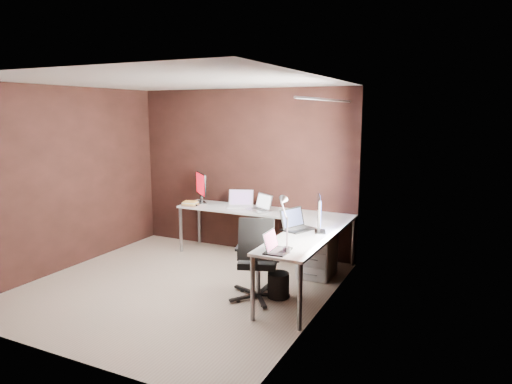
{
  "coord_description": "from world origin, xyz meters",
  "views": [
    {
      "loc": [
        3.22,
        -4.43,
        2.16
      ],
      "look_at": [
        0.62,
        0.95,
        1.1
      ],
      "focal_mm": 32.0,
      "sensor_mm": 36.0,
      "label": 1
    }
  ],
  "objects_px": {
    "laptop_black_big": "(296,225)",
    "desk_lamp": "(284,216)",
    "drawer_pedestal": "(317,254)",
    "book_stack": "(190,204)",
    "monitor_right": "(319,212)",
    "wastebasket": "(278,285)",
    "laptop_black_small": "(275,247)",
    "office_chair": "(258,275)",
    "laptop_white": "(240,203)",
    "laptop_silver": "(261,207)",
    "monitor_left": "(201,186)"
  },
  "relations": [
    {
      "from": "laptop_black_big",
      "to": "desk_lamp",
      "type": "xyz_separation_m",
      "value": [
        0.19,
        -0.86,
        0.31
      ]
    },
    {
      "from": "drawer_pedestal",
      "to": "book_stack",
      "type": "bearing_deg",
      "value": 175.9
    },
    {
      "from": "monitor_right",
      "to": "wastebasket",
      "type": "distance_m",
      "value": 0.99
    },
    {
      "from": "drawer_pedestal",
      "to": "laptop_black_small",
      "type": "height_order",
      "value": "laptop_black_small"
    },
    {
      "from": "monitor_right",
      "to": "office_chair",
      "type": "height_order",
      "value": "monitor_right"
    },
    {
      "from": "drawer_pedestal",
      "to": "book_stack",
      "type": "xyz_separation_m",
      "value": [
        -2.09,
        0.15,
        0.46
      ]
    },
    {
      "from": "drawer_pedestal",
      "to": "laptop_white",
      "type": "distance_m",
      "value": 1.52
    },
    {
      "from": "laptop_silver",
      "to": "book_stack",
      "type": "bearing_deg",
      "value": -140.57
    },
    {
      "from": "laptop_white",
      "to": "laptop_silver",
      "type": "xyz_separation_m",
      "value": [
        0.39,
        -0.11,
        -0.0
      ]
    },
    {
      "from": "monitor_right",
      "to": "laptop_black_small",
      "type": "xyz_separation_m",
      "value": [
        -0.16,
        -0.93,
        -0.2
      ]
    },
    {
      "from": "laptop_black_big",
      "to": "office_chair",
      "type": "bearing_deg",
      "value": 178.87
    },
    {
      "from": "wastebasket",
      "to": "office_chair",
      "type": "bearing_deg",
      "value": -142.6
    },
    {
      "from": "book_stack",
      "to": "desk_lamp",
      "type": "xyz_separation_m",
      "value": [
        2.15,
        -1.48,
        0.33
      ]
    },
    {
      "from": "drawer_pedestal",
      "to": "laptop_silver",
      "type": "xyz_separation_m",
      "value": [
        -0.98,
        0.33,
        0.48
      ]
    },
    {
      "from": "laptop_white",
      "to": "book_stack",
      "type": "distance_m",
      "value": 0.78
    },
    {
      "from": "monitor_right",
      "to": "laptop_white",
      "type": "xyz_separation_m",
      "value": [
        -1.54,
        0.91,
        -0.19
      ]
    },
    {
      "from": "monitor_right",
      "to": "desk_lamp",
      "type": "height_order",
      "value": "desk_lamp"
    },
    {
      "from": "desk_lamp",
      "to": "wastebasket",
      "type": "bearing_deg",
      "value": 137.12
    },
    {
      "from": "monitor_left",
      "to": "wastebasket",
      "type": "distance_m",
      "value": 2.47
    },
    {
      "from": "laptop_white",
      "to": "desk_lamp",
      "type": "relative_size",
      "value": 0.76
    },
    {
      "from": "monitor_right",
      "to": "laptop_black_big",
      "type": "relative_size",
      "value": 1.1
    },
    {
      "from": "monitor_right",
      "to": "desk_lamp",
      "type": "distance_m",
      "value": 0.86
    },
    {
      "from": "monitor_right",
      "to": "laptop_black_small",
      "type": "height_order",
      "value": "monitor_right"
    },
    {
      "from": "laptop_silver",
      "to": "wastebasket",
      "type": "height_order",
      "value": "laptop_silver"
    },
    {
      "from": "desk_lamp",
      "to": "monitor_left",
      "type": "bearing_deg",
      "value": 159.02
    },
    {
      "from": "laptop_white",
      "to": "laptop_black_big",
      "type": "distance_m",
      "value": 1.53
    },
    {
      "from": "laptop_white",
      "to": "office_chair",
      "type": "bearing_deg",
      "value": -74.85
    },
    {
      "from": "laptop_white",
      "to": "laptop_black_big",
      "type": "xyz_separation_m",
      "value": [
        1.24,
        -0.9,
        0.0
      ]
    },
    {
      "from": "desk_lamp",
      "to": "office_chair",
      "type": "bearing_deg",
      "value": 165.22
    },
    {
      "from": "monitor_left",
      "to": "office_chair",
      "type": "xyz_separation_m",
      "value": [
        1.7,
        -1.48,
        -0.7
      ]
    },
    {
      "from": "office_chair",
      "to": "monitor_left",
      "type": "bearing_deg",
      "value": 119.58
    },
    {
      "from": "laptop_black_small",
      "to": "laptop_white",
      "type": "bearing_deg",
      "value": 34.13
    },
    {
      "from": "laptop_silver",
      "to": "office_chair",
      "type": "bearing_deg",
      "value": -35.67
    },
    {
      "from": "laptop_black_big",
      "to": "laptop_silver",
      "type": "bearing_deg",
      "value": 69.16
    },
    {
      "from": "monitor_left",
      "to": "laptop_black_big",
      "type": "xyz_separation_m",
      "value": [
        1.95,
        -0.91,
        -0.21
      ]
    },
    {
      "from": "monitor_left",
      "to": "laptop_white",
      "type": "bearing_deg",
      "value": 43.45
    },
    {
      "from": "drawer_pedestal",
      "to": "laptop_black_small",
      "type": "xyz_separation_m",
      "value": [
        -0.0,
        -1.41,
        0.48
      ]
    },
    {
      "from": "monitor_left",
      "to": "book_stack",
      "type": "xyz_separation_m",
      "value": [
        -0.01,
        -0.29,
        -0.23
      ]
    },
    {
      "from": "laptop_silver",
      "to": "desk_lamp",
      "type": "relative_size",
      "value": 0.76
    },
    {
      "from": "monitor_left",
      "to": "desk_lamp",
      "type": "relative_size",
      "value": 0.82
    },
    {
      "from": "monitor_left",
      "to": "office_chair",
      "type": "bearing_deg",
      "value": 3.23
    },
    {
      "from": "laptop_black_big",
      "to": "wastebasket",
      "type": "height_order",
      "value": "laptop_black_big"
    },
    {
      "from": "monitor_left",
      "to": "wastebasket",
      "type": "height_order",
      "value": "monitor_left"
    },
    {
      "from": "laptop_black_big",
      "to": "monitor_right",
      "type": "bearing_deg",
      "value": -70.55
    },
    {
      "from": "laptop_black_big",
      "to": "wastebasket",
      "type": "xyz_separation_m",
      "value": [
        -0.05,
        -0.42,
        -0.64
      ]
    },
    {
      "from": "monitor_left",
      "to": "wastebasket",
      "type": "relative_size",
      "value": 1.6
    },
    {
      "from": "monitor_left",
      "to": "laptop_silver",
      "type": "bearing_deg",
      "value": 38.2
    },
    {
      "from": "office_chair",
      "to": "wastebasket",
      "type": "relative_size",
      "value": 3.39
    },
    {
      "from": "laptop_black_small",
      "to": "wastebasket",
      "type": "xyz_separation_m",
      "value": [
        -0.18,
        0.52,
        -0.63
      ]
    },
    {
      "from": "laptop_silver",
      "to": "wastebasket",
      "type": "relative_size",
      "value": 1.48
    }
  ]
}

